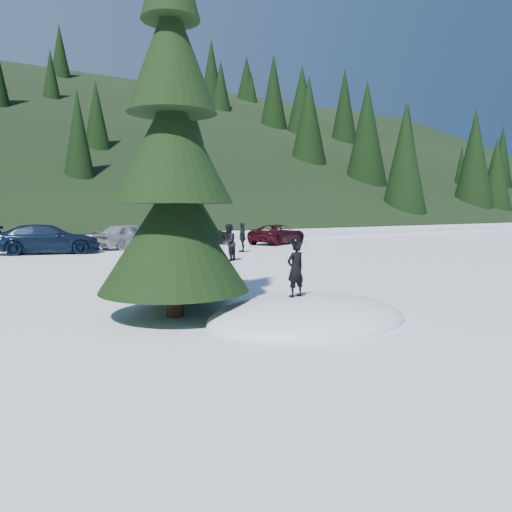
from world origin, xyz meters
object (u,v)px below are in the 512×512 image
car_3 (48,239)px  car_5 (201,235)px  car_6 (278,234)px  child_skier (296,269)px  adult_1 (242,237)px  spruce_short (188,217)px  adult_0 (229,242)px  car_4 (130,236)px  spruce_tall (173,160)px

car_3 → car_5: bearing=-64.5°
car_3 → car_6: bearing=-76.1°
car_5 → car_6: bearing=-103.6°
child_skier → adult_1: bearing=-121.8°
spruce_short → adult_0: bearing=54.1°
adult_1 → spruce_short: bearing=-2.5°
adult_0 → car_3: adult_0 is taller
car_3 → car_4: (4.61, 0.94, -0.01)m
spruce_short → adult_1: (8.43, 11.17, -1.33)m
car_3 → car_5: 9.52m
child_skier → car_6: child_skier is taller
child_skier → car_3: child_skier is taller
spruce_short → child_skier: (0.99, -3.05, -1.04)m
adult_1 → car_4: size_ratio=0.36×
spruce_tall → car_3: bearing=87.8°
car_4 → car_5: car_4 is taller
child_skier → car_5: (8.08, 20.31, -0.43)m
spruce_tall → child_skier: 3.43m
car_6 → car_4: bearing=56.1°
adult_1 → car_4: (-4.16, 5.63, -0.05)m
spruce_short → adult_0: spruce_short is taller
child_skier → spruce_tall: bearing=-43.7°
adult_1 → car_5: (0.65, 6.10, -0.15)m
adult_0 → car_5: 10.14m
spruce_short → child_skier: spruce_short is taller
car_3 → car_5: size_ratio=1.34×
spruce_tall → adult_0: size_ratio=5.25×
spruce_tall → car_4: bearing=73.9°
adult_0 → car_6: bearing=-172.3°
spruce_short → adult_1: size_ratio=3.46×
child_skier → adult_0: child_skier is taller
spruce_short → car_4: bearing=75.7°
spruce_tall → car_5: bearing=61.6°
car_5 → car_6: size_ratio=0.84×
spruce_tall → car_3: (0.66, 17.25, -2.58)m
child_skier → adult_0: 11.73m
adult_0 → adult_1: size_ratio=1.05×
spruce_short → child_skier: 3.37m
adult_1 → car_6: (5.12, 3.94, -0.15)m
car_5 → spruce_tall: bearing=163.8°
child_skier → car_4: size_ratio=0.27×
car_4 → car_6: 9.44m
car_5 → car_6: car_5 is taller
spruce_short → car_3: size_ratio=1.05×
spruce_short → adult_0: size_ratio=3.28×
spruce_short → car_5: bearing=62.3°
spruce_tall → adult_1: 15.92m
child_skier → car_6: (12.56, 18.15, -0.44)m
adult_0 → car_5: size_ratio=0.43×
car_5 → adult_0: bearing=172.2°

